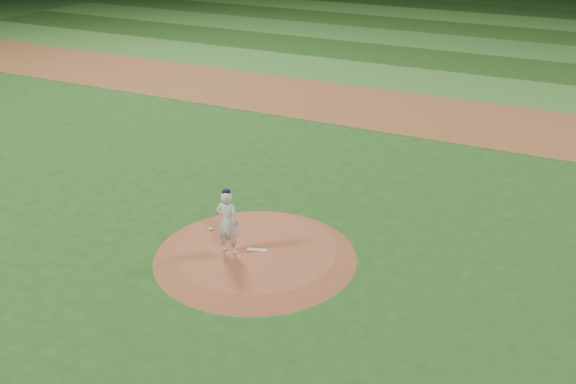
{
  "coord_description": "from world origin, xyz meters",
  "views": [
    {
      "loc": [
        7.43,
        -13.07,
        8.98
      ],
      "look_at": [
        0.0,
        2.0,
        1.1
      ],
      "focal_mm": 40.0,
      "sensor_mm": 36.0,
      "label": 1
    }
  ],
  "objects": [
    {
      "name": "ground",
      "position": [
        0.0,
        0.0,
        0.0
      ],
      "size": [
        120.0,
        120.0,
        0.0
      ],
      "primitive_type": "plane",
      "color": "#22521A",
      "rests_on": "ground"
    },
    {
      "name": "outfield_stripe_0",
      "position": [
        0.0,
        19.5,
        0.01
      ],
      "size": [
        70.0,
        5.0,
        0.02
      ],
      "primitive_type": "cube",
      "color": "#377129",
      "rests_on": "ground"
    },
    {
      "name": "pitching_rubber",
      "position": [
        0.08,
        -0.06,
        0.26
      ],
      "size": [
        0.56,
        0.31,
        0.03
      ],
      "primitive_type": "cube",
      "rotation": [
        0.0,
        0.0,
        0.33
      ],
      "color": "white",
      "rests_on": "pitchers_mound"
    },
    {
      "name": "outfield_stripe_2",
      "position": [
        0.0,
        29.5,
        0.01
      ],
      "size": [
        70.0,
        5.0,
        0.02
      ],
      "primitive_type": "cube",
      "color": "#346C27",
      "rests_on": "ground"
    },
    {
      "name": "pitchers_mound",
      "position": [
        0.0,
        0.0,
        0.12
      ],
      "size": [
        5.5,
        5.5,
        0.25
      ],
      "primitive_type": "cone",
      "color": "#9F5231",
      "rests_on": "ground"
    },
    {
      "name": "outfield_stripe_3",
      "position": [
        0.0,
        34.5,
        0.01
      ],
      "size": [
        70.0,
        5.0,
        0.02
      ],
      "primitive_type": "cube",
      "color": "#214B18",
      "rests_on": "ground"
    },
    {
      "name": "pitcher_on_mound",
      "position": [
        -0.55,
        -0.46,
        1.16
      ],
      "size": [
        0.69,
        0.49,
        1.85
      ],
      "color": "silver",
      "rests_on": "pitchers_mound"
    },
    {
      "name": "outfield_stripe_5",
      "position": [
        0.0,
        44.5,
        0.01
      ],
      "size": [
        70.0,
        5.0,
        0.02
      ],
      "primitive_type": "cube",
      "color": "#1D4717",
      "rests_on": "ground"
    },
    {
      "name": "outfield_stripe_1",
      "position": [
        0.0,
        24.5,
        0.01
      ],
      "size": [
        70.0,
        5.0,
        0.02
      ],
      "primitive_type": "cube",
      "color": "#1D4416",
      "rests_on": "ground"
    },
    {
      "name": "rosin_bag",
      "position": [
        -1.65,
        0.37,
        0.29
      ],
      "size": [
        0.13,
        0.13,
        0.07
      ],
      "primitive_type": "ellipsoid",
      "color": "silver",
      "rests_on": "pitchers_mound"
    },
    {
      "name": "infield_dirt_band",
      "position": [
        0.0,
        14.0,
        0.01
      ],
      "size": [
        70.0,
        6.0,
        0.02
      ],
      "primitive_type": "cube",
      "color": "brown",
      "rests_on": "ground"
    },
    {
      "name": "outfield_stripe_4",
      "position": [
        0.0,
        39.5,
        0.01
      ],
      "size": [
        70.0,
        5.0,
        0.02
      ],
      "primitive_type": "cube",
      "color": "#3A7B2D",
      "rests_on": "ground"
    }
  ]
}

